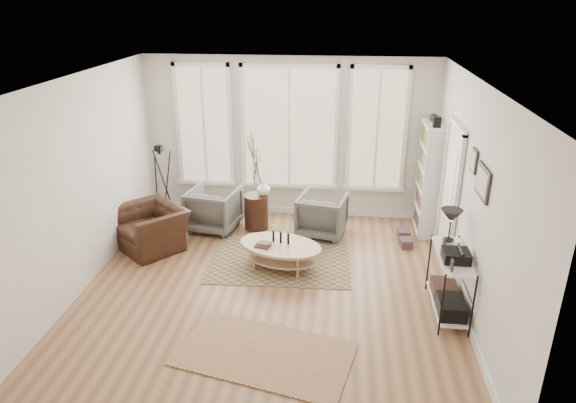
# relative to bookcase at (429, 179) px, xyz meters

# --- Properties ---
(room) EXTENTS (5.50, 5.54, 2.90)m
(room) POSITION_rel_bookcase_xyz_m (-2.42, -2.20, 0.47)
(room) COLOR #A07049
(room) RESTS_ON ground
(bay_window) EXTENTS (4.14, 0.12, 2.24)m
(bay_window) POSITION_rel_bookcase_xyz_m (-2.44, 0.49, 0.65)
(bay_window) COLOR beige
(bay_window) RESTS_ON ground
(door) EXTENTS (0.09, 1.06, 2.22)m
(door) POSITION_rel_bookcase_xyz_m (0.13, -1.08, 0.17)
(door) COLOR silver
(door) RESTS_ON ground
(bookcase) EXTENTS (0.31, 0.85, 2.06)m
(bookcase) POSITION_rel_bookcase_xyz_m (0.00, 0.00, 0.00)
(bookcase) COLOR white
(bookcase) RESTS_ON ground
(low_shelf) EXTENTS (0.38, 1.08, 1.30)m
(low_shelf) POSITION_rel_bookcase_xyz_m (-0.06, -2.52, -0.44)
(low_shelf) COLOR white
(low_shelf) RESTS_ON ground
(wall_art) EXTENTS (0.04, 0.88, 0.44)m
(wall_art) POSITION_rel_bookcase_xyz_m (0.14, -2.49, 0.92)
(wall_art) COLOR black
(wall_art) RESTS_ON ground
(rug_main) EXTENTS (2.21, 1.69, 0.01)m
(rug_main) POSITION_rel_bookcase_xyz_m (-2.38, -1.37, -0.95)
(rug_main) COLOR brown
(rug_main) RESTS_ON ground
(rug_runner) EXTENTS (2.19, 1.53, 0.01)m
(rug_runner) POSITION_rel_bookcase_xyz_m (-2.30, -3.64, -0.94)
(rug_runner) COLOR brown
(rug_runner) RESTS_ON ground
(coffee_table) EXTENTS (1.43, 1.11, 0.58)m
(coffee_table) POSITION_rel_bookcase_xyz_m (-2.36, -1.62, -0.64)
(coffee_table) COLOR tan
(coffee_table) RESTS_ON ground
(armchair_left) EXTENTS (0.95, 0.96, 0.76)m
(armchair_left) POSITION_rel_bookcase_xyz_m (-3.67, -0.34, -0.58)
(armchair_left) COLOR #60605C
(armchair_left) RESTS_ON ground
(armchair_right) EXTENTS (0.92, 0.94, 0.72)m
(armchair_right) POSITION_rel_bookcase_xyz_m (-1.78, -0.37, -0.59)
(armchair_right) COLOR #60605C
(armchair_right) RESTS_ON ground
(side_table) EXTENTS (0.42, 0.42, 1.76)m
(side_table) POSITION_rel_bookcase_xyz_m (-2.94, -0.24, -0.11)
(side_table) COLOR #331C13
(side_table) RESTS_ON ground
(vase) EXTENTS (0.30, 0.30, 0.25)m
(vase) POSITION_rel_bookcase_xyz_m (-2.81, -0.21, -0.21)
(vase) COLOR silver
(vase) RESTS_ON side_table
(accent_chair) EXTENTS (1.41, 1.40, 0.69)m
(accent_chair) POSITION_rel_bookcase_xyz_m (-4.53, -1.15, -0.61)
(accent_chair) COLOR #331C13
(accent_chair) RESTS_ON ground
(tripod_camera) EXTENTS (0.49, 0.49, 1.40)m
(tripod_camera) POSITION_rel_bookcase_xyz_m (-4.69, -0.02, -0.31)
(tripod_camera) COLOR black
(tripod_camera) RESTS_ON ground
(book_stack_near) EXTENTS (0.21, 0.26, 0.16)m
(book_stack_near) POSITION_rel_bookcase_xyz_m (-0.39, -0.39, -0.87)
(book_stack_near) COLOR brown
(book_stack_near) RESTS_ON ground
(book_stack_far) EXTENTS (0.22, 0.26, 0.15)m
(book_stack_far) POSITION_rel_bookcase_xyz_m (-0.39, -0.72, -0.88)
(book_stack_far) COLOR brown
(book_stack_far) RESTS_ON ground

